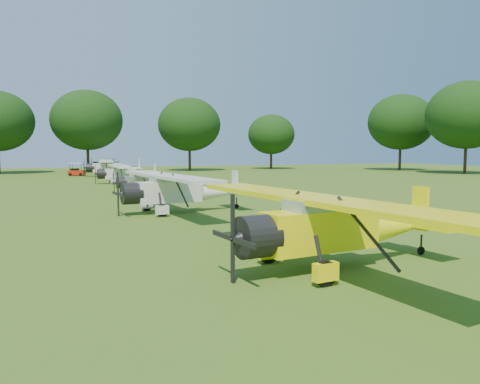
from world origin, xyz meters
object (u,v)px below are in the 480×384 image
at_px(aircraft_2, 335,222).
at_px(aircraft_3, 179,188).
at_px(aircraft_5, 125,172).
at_px(aircraft_7, 113,164).
at_px(golf_cart, 76,172).
at_px(aircraft_6, 111,166).
at_px(aircraft_4, 147,180).

relative_size(aircraft_2, aircraft_3, 1.01).
bearing_deg(aircraft_3, aircraft_5, 82.71).
distance_m(aircraft_5, aircraft_7, 26.68).
bearing_deg(golf_cart, aircraft_6, -15.83).
height_order(aircraft_3, aircraft_6, aircraft_6).
bearing_deg(aircraft_4, aircraft_2, -88.71).
bearing_deg(aircraft_2, aircraft_5, 84.59).
height_order(aircraft_3, aircraft_4, aircraft_3).
height_order(aircraft_2, aircraft_7, aircraft_2).
xyz_separation_m(aircraft_2, aircraft_7, (0.42, 65.04, -0.07)).
relative_size(aircraft_5, aircraft_7, 0.92).
distance_m(aircraft_2, aircraft_7, 65.04).
bearing_deg(aircraft_6, golf_cart, 147.07).
bearing_deg(aircraft_3, aircraft_2, -91.30).
distance_m(aircraft_4, aircraft_6, 26.00).
xyz_separation_m(aircraft_3, aircraft_6, (0.24, 38.27, 0.02)).
xyz_separation_m(aircraft_4, aircraft_7, (1.33, 38.90, 0.24)).
xyz_separation_m(aircraft_4, aircraft_5, (-0.20, 12.26, 0.14)).
relative_size(aircraft_4, aircraft_6, 0.76).
xyz_separation_m(aircraft_2, aircraft_5, (-1.12, 38.40, -0.17)).
xyz_separation_m(aircraft_6, aircraft_7, (1.50, 12.90, -0.08)).
xyz_separation_m(aircraft_2, aircraft_3, (-1.33, 13.86, -0.01)).
bearing_deg(aircraft_7, golf_cart, -111.52).
relative_size(aircraft_2, aircraft_7, 1.05).
xyz_separation_m(aircraft_5, aircraft_6, (0.03, 13.73, 0.18)).
height_order(aircraft_3, golf_cart, aircraft_3).
xyz_separation_m(aircraft_5, aircraft_7, (1.53, 26.64, 0.10)).
xyz_separation_m(aircraft_5, golf_cart, (-4.25, 17.00, -0.62)).
height_order(aircraft_5, aircraft_7, aircraft_7).
relative_size(aircraft_3, aircraft_4, 1.30).
bearing_deg(aircraft_7, aircraft_6, -87.19).
height_order(aircraft_2, golf_cart, aircraft_2).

